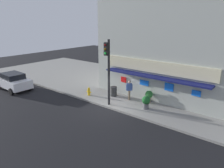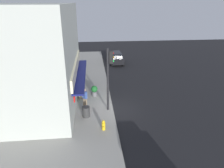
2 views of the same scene
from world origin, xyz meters
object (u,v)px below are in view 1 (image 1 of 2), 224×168
Objects in this scene: traffic_light at (108,64)px; trash_can at (114,91)px; fire_hydrant at (89,91)px; potted_plant_by_window at (149,96)px; potted_plant_by_doorway at (146,102)px; pedestrian at (129,89)px; parked_car_white at (13,81)px.

traffic_light is 6.09× the size of trash_can.
traffic_light reaches higher than fire_hydrant.
traffic_light is 4.28m from potted_plant_by_window.
potted_plant_by_window is at bearing 19.56° from fire_hydrant.
potted_plant_by_doorway is at bearing 5.55° from fire_hydrant.
pedestrian is (3.42, 1.35, 0.56)m from fire_hydrant.
traffic_light is 3.17m from pedestrian.
pedestrian reaches higher than parked_car_white.
parked_car_white is at bearing -154.56° from trash_can.
potted_plant_by_doorway is 0.24× the size of parked_car_white.
traffic_light is at bearing -156.70° from potted_plant_by_doorway.
trash_can is 0.20× the size of parked_car_white.
potted_plant_by_window is (2.29, 2.44, -2.67)m from traffic_light.
pedestrian is at bearing 21.55° from fire_hydrant.
trash_can is 3.26m from potted_plant_by_window.
parked_car_white is (-12.39, -4.93, 0.09)m from potted_plant_by_window.
pedestrian is at bearing 158.58° from potted_plant_by_doorway.
traffic_light is 3.08× the size of pedestrian.
potted_plant_by_window is at bearing 21.67° from parked_car_white.
fire_hydrant is at bearing -160.44° from potted_plant_by_window.
parked_car_white reaches higher than potted_plant_by_doorway.
trash_can is at bearing 33.93° from fire_hydrant.
potted_plant_by_window is 13.34m from parked_car_white.
traffic_light is 5.06× the size of potted_plant_by_doorway.
parked_car_white reaches higher than trash_can.
potted_plant_by_window is (3.21, 0.56, 0.18)m from trash_can.
parked_car_white is (-10.76, -4.48, -0.21)m from pedestrian.
traffic_light is at bearing -133.16° from potted_plant_by_window.
fire_hydrant is 0.72× the size of potted_plant_by_doorway.
fire_hydrant is (-2.77, 0.64, -2.93)m from traffic_light.
potted_plant_by_window is (-0.45, 1.26, 0.03)m from potted_plant_by_doorway.
traffic_light reaches higher than potted_plant_by_doorway.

